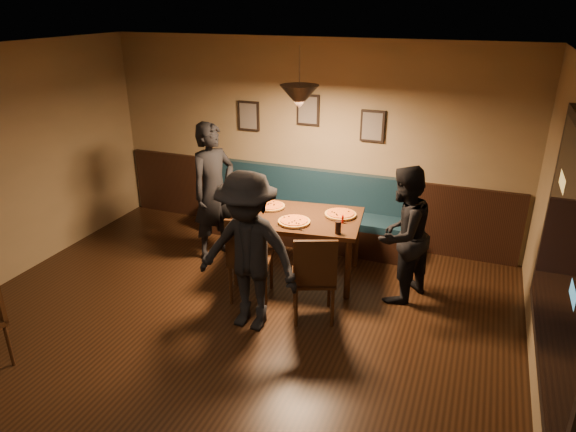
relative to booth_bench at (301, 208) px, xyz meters
The scene contains 25 objects.
floor 3.24m from the booth_bench, 90.00° to the right, with size 7.00×7.00×0.00m, color black.
ceiling 3.94m from the booth_bench, 90.00° to the right, with size 7.00×7.00×0.00m, color silver.
wall_back 0.95m from the booth_bench, 90.00° to the left, with size 6.00×6.00×0.00m, color #8C704F.
wainscot 0.27m from the booth_bench, 90.00° to the left, with size 5.88×0.06×1.00m, color black.
booth_bench is the anchor object (origin of this frame).
window_frame 4.13m from the booth_bench, 42.37° to the right, with size 0.06×2.56×1.86m, color black.
window_glass 4.11m from the booth_bench, 42.66° to the right, with size 2.40×2.40×0.00m, color black.
picture_left 1.52m from the booth_bench, 163.30° to the left, with size 0.32×0.04×0.42m, color black.
picture_center 1.38m from the booth_bench, 90.00° to the left, with size 0.32×0.04×0.42m, color black.
picture_right 1.52m from the booth_bench, 16.70° to the left, with size 0.32×0.04×0.42m, color black.
pendant_lamp 2.03m from the booth_bench, 71.88° to the right, with size 0.44×0.44×0.25m, color black.
dining_table 1.04m from the booth_bench, 71.88° to the right, with size 1.51×0.97×0.81m, color black.
chair_near_left 1.65m from the booth_bench, 90.51° to the right, with size 0.47×0.47×1.06m, color black, non-canonical shape.
chair_near_right 1.96m from the booth_bench, 66.13° to the right, with size 0.45×0.45×1.02m, color #33160E, non-canonical shape.
diner_left 1.31m from the booth_bench, 137.08° to the right, with size 0.67×0.44×1.84m, color black.
diner_right 1.93m from the booth_bench, 33.47° to the right, with size 0.78×0.61×1.60m, color black.
diner_front 2.22m from the booth_bench, 84.46° to the right, with size 1.12×0.64×1.73m, color black.
pizza_a 0.91m from the booth_bench, 97.14° to the right, with size 0.36×0.36×0.04m, color gold.
pizza_b 1.29m from the booth_bench, 73.87° to the right, with size 0.38×0.38×0.04m, color #C46625.
pizza_c 1.16m from the booth_bench, 44.63° to the right, with size 0.38×0.38×0.04m, color #D06627.
soda_glass 1.62m from the booth_bench, 54.85° to the right, with size 0.07×0.07×0.15m, color black.
tabasco_bottle 1.37m from the booth_bench, 48.37° to the right, with size 0.03×0.03×0.11m, color #A50C05.
napkin_a 0.85m from the booth_bench, 107.37° to the right, with size 0.15×0.15×0.01m, color #1E7438.
napkin_b 1.30m from the booth_bench, 98.05° to the right, with size 0.15×0.15×0.01m, color #1C6B1D.
cutlery_set 1.43m from the booth_bench, 75.48° to the right, with size 0.02×0.19×0.00m, color silver.
Camera 1 is at (2.29, -3.24, 3.24)m, focal length 32.31 mm.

